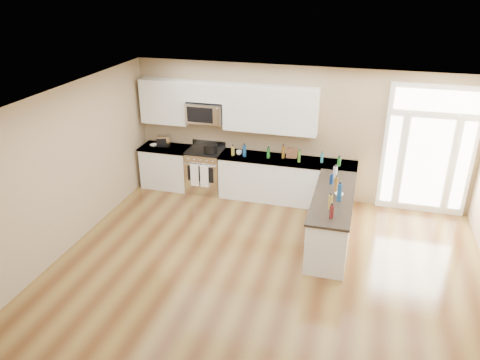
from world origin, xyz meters
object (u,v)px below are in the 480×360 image
Objects in this scene: kitchen_range at (205,170)px; toaster_oven at (164,141)px; stockpot at (210,148)px; peninsula_cabinet at (331,221)px.

kitchen_range is 3.89× the size of toaster_oven.
stockpot reaches higher than kitchen_range.
peninsula_cabinet is 2.15× the size of kitchen_range.
kitchen_range is at bearing 146.87° from stockpot.
kitchen_range is at bearing 153.32° from peninsula_cabinet.
stockpot is 1.15m from toaster_oven.
stockpot is at bearing -33.13° from kitchen_range.
stockpot is at bearing -28.14° from toaster_oven.
peninsula_cabinet is at bearing -26.25° from stockpot.
kitchen_range is 3.89× the size of stockpot.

